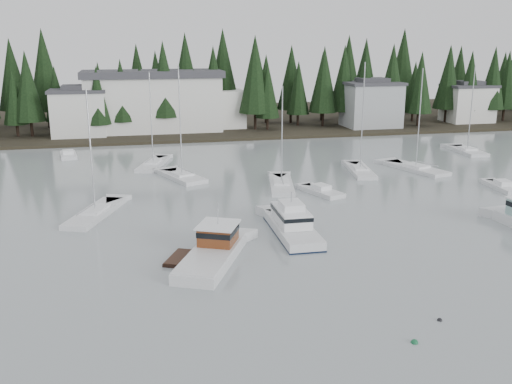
{
  "coord_description": "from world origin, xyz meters",
  "views": [
    {
      "loc": [
        -9.67,
        -24.37,
        16.64
      ],
      "look_at": [
        1.95,
        27.36,
        2.5
      ],
      "focal_mm": 40.0,
      "sensor_mm": 36.0,
      "label": 1
    }
  ],
  "objects_px": {
    "house_east_a": "(371,104)",
    "sailboat_8": "(182,178)",
    "harbor_inn": "(165,101)",
    "sailboat_9": "(360,172)",
    "runabout_2": "(503,188)",
    "sailboat_2": "(467,152)",
    "sailboat_1": "(281,186)",
    "runabout_3": "(68,156)",
    "lobster_boat_brown": "(212,253)",
    "runabout_1": "(321,192)",
    "sailboat_6": "(153,165)",
    "house_east_b": "(468,102)",
    "sailboat_7": "(416,170)",
    "cabin_cruiser_center": "(292,226)",
    "sailboat_3": "(96,215)",
    "house_west": "(79,112)"
  },
  "relations": [
    {
      "from": "sailboat_7",
      "to": "sailboat_2",
      "type": "bearing_deg",
      "value": -71.76
    },
    {
      "from": "runabout_2",
      "to": "house_west",
      "type": "bearing_deg",
      "value": 50.87
    },
    {
      "from": "house_east_a",
      "to": "runabout_2",
      "type": "distance_m",
      "value": 46.81
    },
    {
      "from": "sailboat_8",
      "to": "runabout_2",
      "type": "xyz_separation_m",
      "value": [
        35.73,
        -13.33,
        0.05
      ]
    },
    {
      "from": "house_east_b",
      "to": "sailboat_2",
      "type": "bearing_deg",
      "value": -121.96
    },
    {
      "from": "harbor_inn",
      "to": "sailboat_9",
      "type": "xyz_separation_m",
      "value": [
        22.37,
        -39.08,
        -5.69
      ]
    },
    {
      "from": "house_east_a",
      "to": "harbor_inn",
      "type": "xyz_separation_m",
      "value": [
        -38.96,
        4.34,
        0.87
      ]
    },
    {
      "from": "lobster_boat_brown",
      "to": "sailboat_1",
      "type": "distance_m",
      "value": 23.98
    },
    {
      "from": "sailboat_9",
      "to": "runabout_3",
      "type": "distance_m",
      "value": 42.42
    },
    {
      "from": "sailboat_7",
      "to": "runabout_2",
      "type": "xyz_separation_m",
      "value": [
        5.05,
        -11.29,
        0.06
      ]
    },
    {
      "from": "house_east_b",
      "to": "runabout_1",
      "type": "bearing_deg",
      "value": -135.8
    },
    {
      "from": "harbor_inn",
      "to": "runabout_2",
      "type": "height_order",
      "value": "harbor_inn"
    },
    {
      "from": "house_west",
      "to": "sailboat_7",
      "type": "bearing_deg",
      "value": -38.67
    },
    {
      "from": "sailboat_9",
      "to": "sailboat_2",
      "type": "bearing_deg",
      "value": -56.28
    },
    {
      "from": "harbor_inn",
      "to": "sailboat_6",
      "type": "distance_m",
      "value": 29.89
    },
    {
      "from": "runabout_3",
      "to": "house_east_a",
      "type": "bearing_deg",
      "value": -82.07
    },
    {
      "from": "sailboat_8",
      "to": "sailboat_9",
      "type": "xyz_separation_m",
      "value": [
        22.95,
        -1.66,
        0.01
      ]
    },
    {
      "from": "sailboat_7",
      "to": "sailboat_9",
      "type": "distance_m",
      "value": 7.73
    },
    {
      "from": "sailboat_6",
      "to": "sailboat_1",
      "type": "bearing_deg",
      "value": -119.15
    },
    {
      "from": "house_east_b",
      "to": "sailboat_7",
      "type": "height_order",
      "value": "sailboat_7"
    },
    {
      "from": "lobster_boat_brown",
      "to": "runabout_2",
      "type": "relative_size",
      "value": 1.77
    },
    {
      "from": "sailboat_9",
      "to": "runabout_3",
      "type": "relative_size",
      "value": 2.56
    },
    {
      "from": "house_east_a",
      "to": "lobster_boat_brown",
      "type": "distance_m",
      "value": 72.96
    },
    {
      "from": "cabin_cruiser_center",
      "to": "sailboat_2",
      "type": "xyz_separation_m",
      "value": [
        36.8,
        30.54,
        -0.57
      ]
    },
    {
      "from": "cabin_cruiser_center",
      "to": "sailboat_8",
      "type": "relative_size",
      "value": 0.71
    },
    {
      "from": "sailboat_7",
      "to": "sailboat_6",
      "type": "bearing_deg",
      "value": 56.2
    },
    {
      "from": "sailboat_6",
      "to": "runabout_2",
      "type": "relative_size",
      "value": 2.28
    },
    {
      "from": "harbor_inn",
      "to": "runabout_3",
      "type": "bearing_deg",
      "value": -127.7
    },
    {
      "from": "sailboat_3",
      "to": "sailboat_8",
      "type": "height_order",
      "value": "sailboat_8"
    },
    {
      "from": "harbor_inn",
      "to": "sailboat_2",
      "type": "distance_m",
      "value": 53.31
    },
    {
      "from": "sailboat_2",
      "to": "sailboat_8",
      "type": "relative_size",
      "value": 0.95
    },
    {
      "from": "sailboat_3",
      "to": "runabout_1",
      "type": "distance_m",
      "value": 24.52
    },
    {
      "from": "sailboat_2",
      "to": "runabout_1",
      "type": "relative_size",
      "value": 2.14
    },
    {
      "from": "lobster_boat_brown",
      "to": "runabout_1",
      "type": "xyz_separation_m",
      "value": [
        14.89,
        17.23,
        -0.42
      ]
    },
    {
      "from": "sailboat_1",
      "to": "sailboat_6",
      "type": "height_order",
      "value": "sailboat_6"
    },
    {
      "from": "house_west",
      "to": "sailboat_6",
      "type": "relative_size",
      "value": 0.72
    },
    {
      "from": "harbor_inn",
      "to": "sailboat_1",
      "type": "relative_size",
      "value": 2.41
    },
    {
      "from": "sailboat_6",
      "to": "runabout_2",
      "type": "xyz_separation_m",
      "value": [
        38.85,
        -21.65,
        0.06
      ]
    },
    {
      "from": "sailboat_8",
      "to": "house_east_a",
      "type": "bearing_deg",
      "value": -71.25
    },
    {
      "from": "house_west",
      "to": "house_east_b",
      "type": "height_order",
      "value": "house_west"
    },
    {
      "from": "sailboat_9",
      "to": "runabout_1",
      "type": "bearing_deg",
      "value": 147.31
    },
    {
      "from": "house_east_a",
      "to": "sailboat_8",
      "type": "relative_size",
      "value": 0.74
    },
    {
      "from": "sailboat_8",
      "to": "house_east_b",
      "type": "bearing_deg",
      "value": -81.49
    },
    {
      "from": "sailboat_1",
      "to": "sailboat_2",
      "type": "xyz_separation_m",
      "value": [
        33.36,
        14.25,
        0.01
      ]
    },
    {
      "from": "house_east_a",
      "to": "sailboat_9",
      "type": "relative_size",
      "value": 0.73
    },
    {
      "from": "sailboat_2",
      "to": "runabout_2",
      "type": "distance_m",
      "value": 22.57
    },
    {
      "from": "cabin_cruiser_center",
      "to": "sailboat_6",
      "type": "xyz_separation_m",
      "value": [
        -10.67,
        31.33,
        -0.58
      ]
    },
    {
      "from": "sailboat_3",
      "to": "sailboat_7",
      "type": "bearing_deg",
      "value": -52.97
    },
    {
      "from": "sailboat_3",
      "to": "sailboat_7",
      "type": "height_order",
      "value": "sailboat_7"
    },
    {
      "from": "sailboat_1",
      "to": "sailboat_6",
      "type": "xyz_separation_m",
      "value": [
        -14.11,
        15.04,
        0.01
      ]
    }
  ]
}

